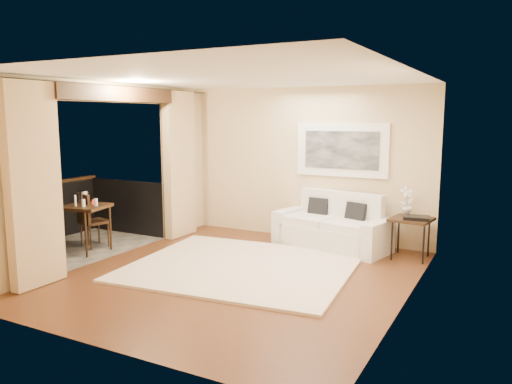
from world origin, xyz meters
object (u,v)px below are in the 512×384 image
Objects in this scene: bistro_table at (86,210)px; balcony_chair_near at (11,221)px; side_table at (411,222)px; ice_bucket at (83,197)px; balcony_chair_far at (89,216)px; sofa at (333,228)px; orchid at (407,201)px.

balcony_chair_near reaches higher than bistro_table.
side_table is 0.64× the size of balcony_chair_near.
ice_bucket is at bearing -158.96° from side_table.
sofa is at bearing -135.28° from balcony_chair_far.
bistro_table is 0.84× the size of balcony_chair_far.
sofa is at bearing 31.64° from bistro_table.
sofa is 2.64× the size of bistro_table.
sofa is 4.21m from ice_bucket.
orchid is 0.61× the size of bistro_table.
side_table is (1.28, -0.09, 0.26)m from sofa.
balcony_chair_far is 4.62× the size of ice_bucket.
sofa reaches higher than side_table.
sofa is 1.31m from side_table.
ice_bucket is at bearing 59.98° from balcony_chair_far.
side_table is 3.28× the size of ice_bucket.
orchid is 5.26m from ice_bucket.
balcony_chair_far reaches higher than sofa.
ice_bucket reaches higher than bistro_table.
balcony_chair_near is at bearing -150.10° from orchid.
ice_bucket is at bearing 142.89° from bistro_table.
balcony_chair_far is (-0.14, 0.19, -0.15)m from bistro_table.
orchid is (1.17, 0.09, 0.55)m from sofa.
orchid is 0.46× the size of balcony_chair_near.
balcony_chair_far is at bearing -157.02° from orchid.
side_table is at bearing 21.04° from ice_bucket.
orchid reaches higher than balcony_chair_near.
balcony_chair_far is at bearing 43.52° from ice_bucket.
balcony_chair_far is 0.34m from ice_bucket.
orchid is at bearing 16.21° from sofa.
balcony_chair_near is at bearing -132.39° from sofa.
ice_bucket reaches higher than side_table.
sofa is 1.97× the size of balcony_chair_near.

